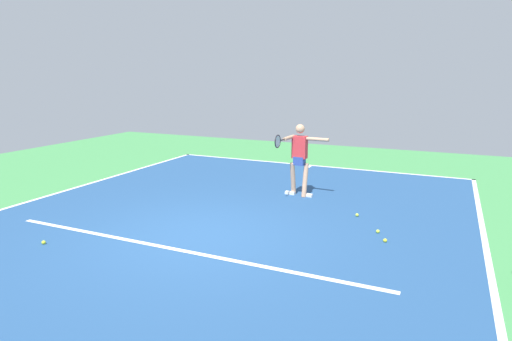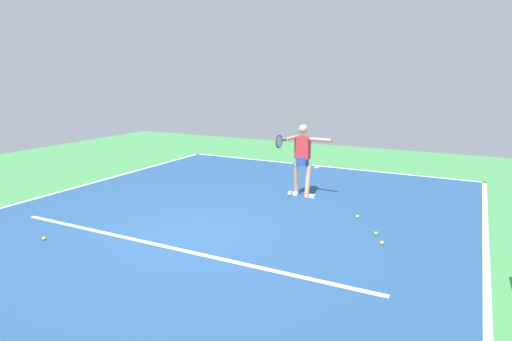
{
  "view_description": "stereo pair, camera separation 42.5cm",
  "coord_description": "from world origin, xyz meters",
  "px_view_note": "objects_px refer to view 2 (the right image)",
  "views": [
    {
      "loc": [
        -3.92,
        6.18,
        2.8
      ],
      "look_at": [
        -0.39,
        -1.61,
        0.9
      ],
      "focal_mm": 30.09,
      "sensor_mm": 36.0,
      "label": 1
    },
    {
      "loc": [
        -4.3,
        5.99,
        2.8
      ],
      "look_at": [
        -0.39,
        -1.61,
        0.9
      ],
      "focal_mm": 30.09,
      "sensor_mm": 36.0,
      "label": 2
    }
  ],
  "objects_px": {
    "tennis_ball_far_corner": "(382,243)",
    "tennis_ball_centre_court": "(357,217)",
    "tennis_ball_near_service_line": "(376,233)",
    "tennis_player": "(302,156)",
    "tennis_ball_by_sideline": "(44,238)"
  },
  "relations": [
    {
      "from": "tennis_player",
      "to": "tennis_ball_near_service_line",
      "type": "xyz_separation_m",
      "value": [
        -2.12,
        1.75,
        -0.95
      ]
    },
    {
      "from": "tennis_ball_by_sideline",
      "to": "tennis_ball_far_corner",
      "type": "bearing_deg",
      "value": -154.7
    },
    {
      "from": "tennis_player",
      "to": "tennis_ball_near_service_line",
      "type": "height_order",
      "value": "tennis_player"
    },
    {
      "from": "tennis_ball_far_corner",
      "to": "tennis_ball_near_service_line",
      "type": "relative_size",
      "value": 1.0
    },
    {
      "from": "tennis_ball_by_sideline",
      "to": "tennis_ball_centre_court",
      "type": "height_order",
      "value": "same"
    },
    {
      "from": "tennis_player",
      "to": "tennis_ball_centre_court",
      "type": "xyz_separation_m",
      "value": [
        -1.59,
        0.97,
        -0.95
      ]
    },
    {
      "from": "tennis_ball_centre_court",
      "to": "tennis_ball_near_service_line",
      "type": "relative_size",
      "value": 1.0
    },
    {
      "from": "tennis_ball_by_sideline",
      "to": "tennis_ball_centre_court",
      "type": "relative_size",
      "value": 1.0
    },
    {
      "from": "tennis_ball_centre_court",
      "to": "tennis_ball_by_sideline",
      "type": "bearing_deg",
      "value": 38.94
    },
    {
      "from": "tennis_ball_far_corner",
      "to": "tennis_ball_centre_court",
      "type": "distance_m",
      "value": 1.39
    },
    {
      "from": "tennis_ball_by_sideline",
      "to": "tennis_ball_near_service_line",
      "type": "bearing_deg",
      "value": -150.4
    },
    {
      "from": "tennis_ball_by_sideline",
      "to": "tennis_ball_near_service_line",
      "type": "relative_size",
      "value": 1.0
    },
    {
      "from": "tennis_ball_centre_court",
      "to": "tennis_ball_near_service_line",
      "type": "height_order",
      "value": "same"
    },
    {
      "from": "tennis_player",
      "to": "tennis_ball_far_corner",
      "type": "distance_m",
      "value": 3.29
    },
    {
      "from": "tennis_ball_far_corner",
      "to": "tennis_ball_near_service_line",
      "type": "xyz_separation_m",
      "value": [
        0.18,
        -0.4,
        0.0
      ]
    }
  ]
}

